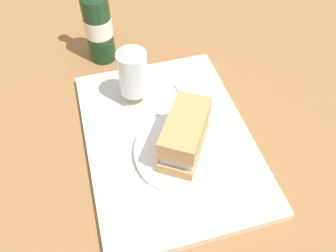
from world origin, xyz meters
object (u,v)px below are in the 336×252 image
at_px(sandwich, 186,133).
at_px(beer_bottle, 97,21).
at_px(beer_glass, 133,76).
at_px(plate, 184,151).

xyz_separation_m(sandwich, beer_bottle, (0.35, 0.10, 0.03)).
bearing_deg(beer_bottle, sandwich, -163.48).
height_order(beer_glass, beer_bottle, beer_bottle).
xyz_separation_m(plate, sandwich, (0.00, -0.00, 0.05)).
relative_size(plate, sandwich, 1.32).
bearing_deg(beer_glass, sandwich, -159.20).
height_order(sandwich, beer_glass, beer_glass).
relative_size(beer_glass, beer_bottle, 0.47).
height_order(plate, sandwich, sandwich).
relative_size(sandwich, beer_bottle, 0.54).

